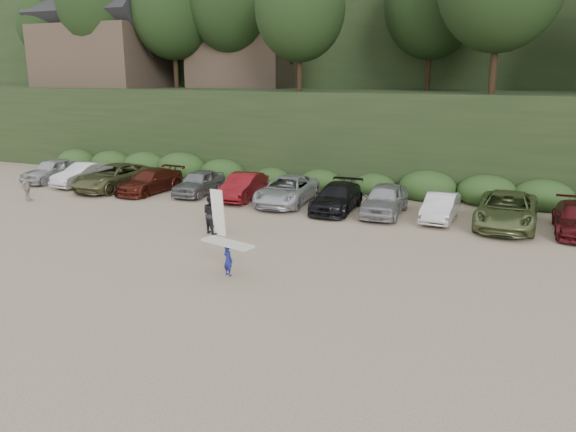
% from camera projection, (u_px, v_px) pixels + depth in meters
% --- Properties ---
extents(ground, '(120.00, 120.00, 0.00)m').
position_uv_depth(ground, '(243.00, 265.00, 21.77)').
color(ground, tan).
rests_on(ground, ground).
extents(hillside_backdrop, '(90.00, 41.50, 28.00)m').
position_uv_depth(hillside_backdrop, '(420.00, 27.00, 51.10)').
color(hillside_backdrop, black).
rests_on(hillside_backdrop, ground).
extents(parked_cars, '(36.26, 6.42, 1.63)m').
position_uv_depth(parked_cars, '(283.00, 191.00, 31.43)').
color(parked_cars, '#B3B4B8').
rests_on(parked_cars, ground).
extents(distant_walker, '(0.56, 0.96, 1.54)m').
position_uv_depth(distant_walker, '(27.00, 188.00, 32.28)').
color(distant_walker, '#A49A8A').
rests_on(distant_walker, ground).
extents(child_surfer, '(2.22, 1.13, 1.28)m').
position_uv_depth(child_surfer, '(228.00, 253.00, 20.41)').
color(child_surfer, navy).
rests_on(child_surfer, ground).
extents(adult_surfer, '(1.37, 1.02, 2.17)m').
position_uv_depth(adult_surfer, '(212.00, 214.00, 25.74)').
color(adult_surfer, black).
rests_on(adult_surfer, ground).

